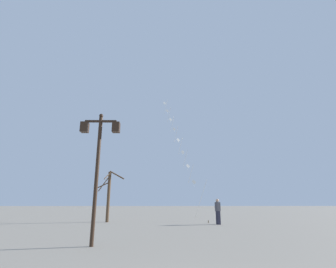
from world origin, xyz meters
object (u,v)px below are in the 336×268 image
Objects in this scene: twin_lantern_lamp_post at (99,151)px; kite_train at (179,142)px; kite_flyer at (218,211)px; bare_tree at (109,194)px.

kite_train is at bearing 76.03° from twin_lantern_lamp_post.
bare_tree is at bearing 57.92° from kite_flyer.
bare_tree is (-5.86, -5.02, -5.48)m from kite_train.
kite_flyer is at bearing -14.44° from bare_tree.
twin_lantern_lamp_post is 1.24× the size of bare_tree.
twin_lantern_lamp_post is at bearing 126.83° from kite_flyer.
bare_tree is (-1.92, 10.80, -1.27)m from twin_lantern_lamp_post.
kite_train reaches higher than kite_flyer.
twin_lantern_lamp_post is 10.98m from kite_flyer.
twin_lantern_lamp_post is 11.04m from bare_tree.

